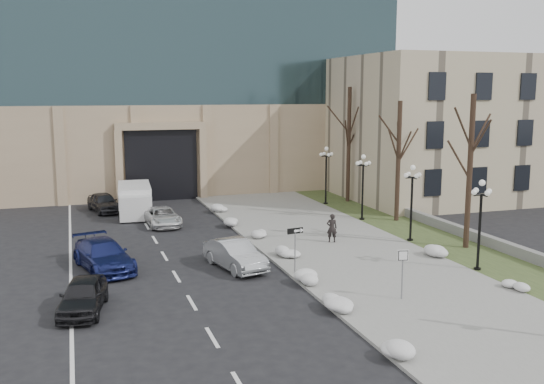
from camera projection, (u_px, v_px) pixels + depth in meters
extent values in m
plane|color=black|center=(393.00, 336.00, 22.84)|extent=(160.00, 160.00, 0.00)
cube|color=gray|center=(328.00, 241.00, 37.02)|extent=(9.00, 40.00, 0.12)
cube|color=gray|center=(258.00, 247.00, 35.62)|extent=(0.30, 40.00, 0.14)
cube|color=#354522|center=(421.00, 234.00, 39.05)|extent=(4.00, 40.00, 0.10)
cube|color=slate|center=(431.00, 221.00, 41.50)|extent=(0.50, 30.00, 0.70)
cube|color=tan|center=(167.00, 143.00, 60.87)|extent=(40.00, 20.00, 8.00)
cube|color=black|center=(160.00, 164.00, 51.99)|extent=(6.00, 2.50, 6.00)
cube|color=tan|center=(161.00, 126.00, 50.14)|extent=(7.50, 0.60, 0.60)
cube|color=tan|center=(119.00, 167.00, 49.59)|extent=(0.60, 0.60, 6.00)
cube|color=tan|center=(203.00, 164.00, 51.77)|extent=(0.60, 0.60, 6.00)
cube|color=tan|center=(454.00, 126.00, 54.92)|extent=(22.00, 18.00, 12.00)
cube|color=black|center=(432.00, 183.00, 44.58)|extent=(1.40, 0.25, 2.00)
cube|color=black|center=(478.00, 180.00, 45.82)|extent=(1.40, 0.25, 2.00)
cube|color=black|center=(521.00, 178.00, 47.07)|extent=(1.40, 0.25, 2.00)
cube|color=black|center=(435.00, 135.00, 44.01)|extent=(1.40, 0.25, 2.00)
cube|color=black|center=(481.00, 134.00, 45.25)|extent=(1.40, 0.25, 2.00)
cube|color=black|center=(524.00, 133.00, 46.50)|extent=(1.40, 0.25, 2.00)
cube|color=black|center=(437.00, 86.00, 43.43)|extent=(1.40, 0.25, 2.00)
cube|color=black|center=(483.00, 86.00, 44.68)|extent=(1.40, 0.25, 2.00)
cube|color=black|center=(528.00, 86.00, 45.93)|extent=(1.40, 0.25, 2.00)
imported|color=black|center=(83.00, 295.00, 25.24)|extent=(2.47, 4.42, 1.42)
imported|color=#AAAEB2|center=(235.00, 254.00, 31.45)|extent=(2.60, 4.81, 1.50)
imported|color=navy|center=(104.00, 255.00, 31.25)|extent=(3.37, 5.65, 1.53)
imported|color=white|center=(162.00, 217.00, 41.60)|extent=(2.33, 4.63, 1.25)
imported|color=#2C2D31|center=(104.00, 202.00, 46.34)|extent=(2.66, 4.62, 1.48)
imported|color=black|center=(332.00, 228.00, 36.47)|extent=(0.73, 0.57, 1.74)
cube|color=silver|center=(135.00, 199.00, 46.07)|extent=(2.77, 5.52, 2.14)
cube|color=silver|center=(136.00, 208.00, 43.01)|extent=(2.37, 1.88, 1.71)
cylinder|color=black|center=(120.00, 216.00, 43.06)|extent=(0.33, 0.77, 0.75)
cylinder|color=black|center=(151.00, 215.00, 43.56)|extent=(0.33, 0.77, 0.75)
cylinder|color=black|center=(121.00, 204.00, 47.46)|extent=(0.33, 0.77, 0.75)
cylinder|color=black|center=(148.00, 203.00, 47.97)|extent=(0.33, 0.77, 0.75)
cylinder|color=slate|center=(295.00, 252.00, 30.16)|extent=(0.06, 0.06, 2.39)
cube|color=black|center=(295.00, 231.00, 29.98)|extent=(0.87, 0.16, 0.29)
cube|color=white|center=(298.00, 231.00, 30.02)|extent=(0.41, 0.07, 0.11)
cone|color=white|center=(302.00, 230.00, 30.12)|extent=(0.23, 0.26, 0.24)
cylinder|color=slate|center=(402.00, 276.00, 26.41)|extent=(0.06, 0.06, 2.30)
cube|color=white|center=(403.00, 255.00, 26.26)|extent=(0.50, 0.15, 0.50)
cube|color=black|center=(403.00, 256.00, 26.23)|extent=(0.43, 0.11, 0.44)
cube|color=white|center=(403.00, 256.00, 26.22)|extent=(0.37, 0.09, 0.38)
ellipsoid|color=silver|center=(409.00, 353.00, 20.65)|extent=(1.10, 1.60, 0.36)
ellipsoid|color=silver|center=(344.00, 304.00, 25.46)|extent=(1.10, 1.60, 0.36)
ellipsoid|color=silver|center=(311.00, 279.00, 28.86)|extent=(1.10, 1.60, 0.36)
ellipsoid|color=silver|center=(284.00, 254.00, 33.30)|extent=(1.10, 1.60, 0.36)
ellipsoid|color=silver|center=(257.00, 234.00, 38.03)|extent=(1.10, 1.60, 0.36)
ellipsoid|color=silver|center=(235.00, 222.00, 41.30)|extent=(1.10, 1.60, 0.36)
ellipsoid|color=silver|center=(222.00, 209.00, 45.86)|extent=(1.10, 1.60, 0.36)
ellipsoid|color=silver|center=(513.00, 285.00, 27.85)|extent=(1.10, 1.60, 0.36)
ellipsoid|color=silver|center=(434.00, 252.00, 33.70)|extent=(1.10, 1.60, 0.36)
cylinder|color=black|center=(477.00, 270.00, 31.02)|extent=(0.36, 0.36, 0.20)
cylinder|color=black|center=(479.00, 233.00, 30.71)|extent=(0.14, 0.14, 4.00)
cylinder|color=black|center=(481.00, 195.00, 30.39)|extent=(0.10, 0.90, 0.10)
cylinder|color=black|center=(481.00, 195.00, 30.39)|extent=(0.90, 0.10, 0.10)
sphere|color=silver|center=(482.00, 183.00, 30.29)|extent=(0.32, 0.32, 0.32)
sphere|color=silver|center=(489.00, 191.00, 30.50)|extent=(0.28, 0.28, 0.28)
sphere|color=silver|center=(474.00, 192.00, 30.22)|extent=(0.28, 0.28, 0.28)
sphere|color=silver|center=(476.00, 190.00, 30.78)|extent=(0.28, 0.28, 0.28)
sphere|color=silver|center=(487.00, 193.00, 29.94)|extent=(0.28, 0.28, 0.28)
cylinder|color=black|center=(410.00, 240.00, 37.11)|extent=(0.36, 0.36, 0.20)
cylinder|color=black|center=(411.00, 210.00, 36.80)|extent=(0.14, 0.14, 4.00)
cylinder|color=black|center=(413.00, 177.00, 36.47)|extent=(0.10, 0.90, 0.10)
cylinder|color=black|center=(413.00, 177.00, 36.47)|extent=(0.90, 0.10, 0.10)
sphere|color=silver|center=(413.00, 168.00, 36.37)|extent=(0.32, 0.32, 0.32)
sphere|color=silver|center=(419.00, 175.00, 36.59)|extent=(0.28, 0.28, 0.28)
sphere|color=silver|center=(406.00, 175.00, 36.31)|extent=(0.28, 0.28, 0.28)
sphere|color=silver|center=(409.00, 174.00, 36.87)|extent=(0.28, 0.28, 0.28)
sphere|color=silver|center=(417.00, 176.00, 36.03)|extent=(0.28, 0.28, 0.28)
cylinder|color=black|center=(362.00, 219.00, 43.19)|extent=(0.36, 0.36, 0.20)
cylinder|color=black|center=(363.00, 193.00, 42.88)|extent=(0.14, 0.14, 4.00)
cylinder|color=black|center=(363.00, 165.00, 42.56)|extent=(0.10, 0.90, 0.10)
cylinder|color=black|center=(363.00, 165.00, 42.56)|extent=(0.90, 0.10, 0.10)
sphere|color=silver|center=(363.00, 157.00, 42.46)|extent=(0.32, 0.32, 0.32)
sphere|color=silver|center=(369.00, 163.00, 42.67)|extent=(0.28, 0.28, 0.28)
sphere|color=silver|center=(358.00, 163.00, 42.39)|extent=(0.28, 0.28, 0.28)
sphere|color=silver|center=(360.00, 162.00, 42.95)|extent=(0.28, 0.28, 0.28)
sphere|color=silver|center=(366.00, 164.00, 42.11)|extent=(0.28, 0.28, 0.28)
cylinder|color=black|center=(326.00, 204.00, 49.28)|extent=(0.36, 0.36, 0.20)
cylinder|color=black|center=(326.00, 181.00, 48.97)|extent=(0.14, 0.14, 4.00)
cylinder|color=black|center=(326.00, 156.00, 48.64)|extent=(0.10, 0.90, 0.10)
cylinder|color=black|center=(326.00, 156.00, 48.64)|extent=(0.90, 0.10, 0.10)
sphere|color=silver|center=(326.00, 149.00, 48.54)|extent=(0.32, 0.32, 0.32)
sphere|color=silver|center=(331.00, 154.00, 48.76)|extent=(0.28, 0.28, 0.28)
sphere|color=silver|center=(321.00, 154.00, 48.47)|extent=(0.28, 0.28, 0.28)
sphere|color=silver|center=(324.00, 154.00, 49.04)|extent=(0.28, 0.28, 0.28)
sphere|color=silver|center=(329.00, 155.00, 48.19)|extent=(0.28, 0.28, 0.28)
cylinder|color=black|center=(470.00, 173.00, 34.74)|extent=(0.32, 0.32, 9.00)
cylinder|color=black|center=(398.00, 162.00, 42.26)|extent=(0.32, 0.32, 8.50)
cylinder|color=black|center=(349.00, 145.00, 49.67)|extent=(0.32, 0.32, 9.50)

